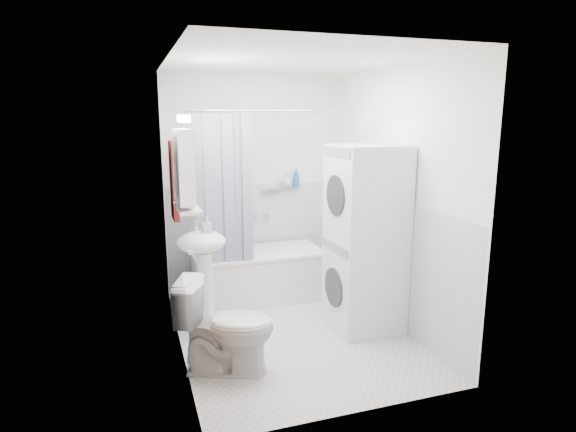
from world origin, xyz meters
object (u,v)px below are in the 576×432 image
object	(u,v)px
sink	(203,258)
toilet	(226,327)
bathtub	(258,273)
washer_dryer	(365,239)

from	to	relation	value
sink	toilet	distance (m)	0.84
bathtub	washer_dryer	bearing A→B (deg)	-53.06
bathtub	sink	world-z (taller)	sink
bathtub	toilet	xyz separation A→B (m)	(-0.63, -1.40, 0.07)
washer_dryer	sink	bearing A→B (deg)	165.28
bathtub	washer_dryer	xyz separation A→B (m)	(0.75, -1.00, 0.56)
bathtub	toilet	size ratio (longest dim) A/B	1.86
bathtub	washer_dryer	distance (m)	1.37
sink	washer_dryer	xyz separation A→B (m)	(1.43, -0.36, 0.15)
sink	washer_dryer	distance (m)	1.48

